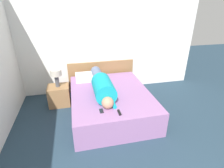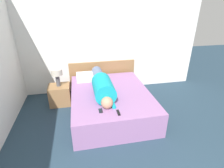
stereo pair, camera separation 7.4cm
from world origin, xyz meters
The scene contains 9 objects.
wall_back centered at (0.00, 3.95, 1.30)m, with size 5.17×0.06×2.60m.
bed centered at (0.00, 2.76, 0.25)m, with size 1.61×2.01×0.50m.
headboard centered at (0.00, 3.88, 0.40)m, with size 1.73×0.04×0.80m.
nightstand centered at (-1.09, 3.32, 0.24)m, with size 0.47×0.40×0.47m.
table_lamp centered at (-1.09, 3.32, 0.76)m, with size 0.24×0.24×0.40m.
person_lying centered at (-0.17, 2.76, 0.66)m, with size 0.39×1.66×0.39m.
pillow_near_headboard centered at (-0.38, 3.48, 0.57)m, with size 0.60×0.35×0.15m.
tv_remote centered at (-0.01, 1.97, 0.51)m, with size 0.04×0.15×0.02m.
cell_phone centered at (-0.30, 2.09, 0.50)m, with size 0.06×0.13×0.01m.
Camera 2 is at (-0.60, -0.43, 2.21)m, focal length 28.00 mm.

